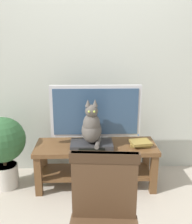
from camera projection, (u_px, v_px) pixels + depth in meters
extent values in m
plane|color=#ADA393|center=(101.00, 220.00, 2.30)|extent=(12.00, 12.00, 0.00)
cube|color=#B7BCB2|center=(97.00, 53.00, 2.93)|extent=(7.00, 0.12, 2.80)
cube|color=brown|center=(96.00, 147.00, 2.75)|extent=(1.28, 0.46, 0.04)
cube|color=brown|center=(38.00, 176.00, 2.62)|extent=(0.07, 0.07, 0.43)
cube|color=brown|center=(154.00, 174.00, 2.66)|extent=(0.07, 0.07, 0.43)
cube|color=brown|center=(44.00, 160.00, 2.97)|extent=(0.07, 0.07, 0.43)
cube|color=brown|center=(146.00, 159.00, 3.01)|extent=(0.07, 0.07, 0.43)
cube|color=brown|center=(96.00, 172.00, 2.83)|extent=(1.18, 0.38, 0.02)
cube|color=#B7B7BC|center=(96.00, 141.00, 2.80)|extent=(0.28, 0.20, 0.03)
cube|color=#B7B7BC|center=(96.00, 138.00, 2.79)|extent=(0.06, 0.04, 0.05)
cube|color=#B7B7BC|center=(96.00, 111.00, 2.70)|extent=(0.95, 0.05, 0.55)
cube|color=navy|center=(96.00, 112.00, 2.68)|extent=(0.88, 0.01, 0.49)
sphere|color=#2672F2|center=(138.00, 135.00, 2.76)|extent=(0.01, 0.01, 0.01)
cube|color=#2D2D30|center=(92.00, 144.00, 2.69)|extent=(0.44, 0.26, 0.05)
cube|color=black|center=(92.00, 150.00, 2.56)|extent=(0.26, 0.01, 0.03)
ellipsoid|color=#514C47|center=(92.00, 131.00, 2.65)|extent=(0.21, 0.26, 0.25)
ellipsoid|color=#514C47|center=(92.00, 124.00, 2.59)|extent=(0.17, 0.17, 0.23)
sphere|color=#514C47|center=(91.00, 111.00, 2.54)|extent=(0.13, 0.13, 0.13)
cone|color=#514C47|center=(88.00, 103.00, 2.52)|extent=(0.06, 0.06, 0.07)
cone|color=#514C47|center=(95.00, 103.00, 2.52)|extent=(0.06, 0.06, 0.07)
sphere|color=#B2C64C|center=(89.00, 112.00, 2.48)|extent=(0.02, 0.02, 0.02)
sphere|color=#B2C64C|center=(94.00, 112.00, 2.48)|extent=(0.02, 0.02, 0.02)
cylinder|color=#514C47|center=(98.00, 143.00, 2.59)|extent=(0.08, 0.21, 0.04)
cube|color=#513823|center=(104.00, 186.00, 1.53)|extent=(0.39, 0.07, 0.43)
cube|color=#412C1C|center=(105.00, 157.00, 1.48)|extent=(0.41, 0.08, 0.06)
cube|color=olive|center=(140.00, 144.00, 2.72)|extent=(0.22, 0.15, 0.03)
cube|color=olive|center=(141.00, 142.00, 2.70)|extent=(0.23, 0.20, 0.03)
cylinder|color=beige|center=(6.00, 175.00, 2.81)|extent=(0.26, 0.26, 0.25)
cylinder|color=#332319|center=(5.00, 166.00, 2.78)|extent=(0.24, 0.24, 0.02)
cylinder|color=#4C3823|center=(5.00, 161.00, 2.76)|extent=(0.04, 0.04, 0.10)
sphere|color=#2D5B33|center=(3.00, 140.00, 2.69)|extent=(0.48, 0.48, 0.48)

